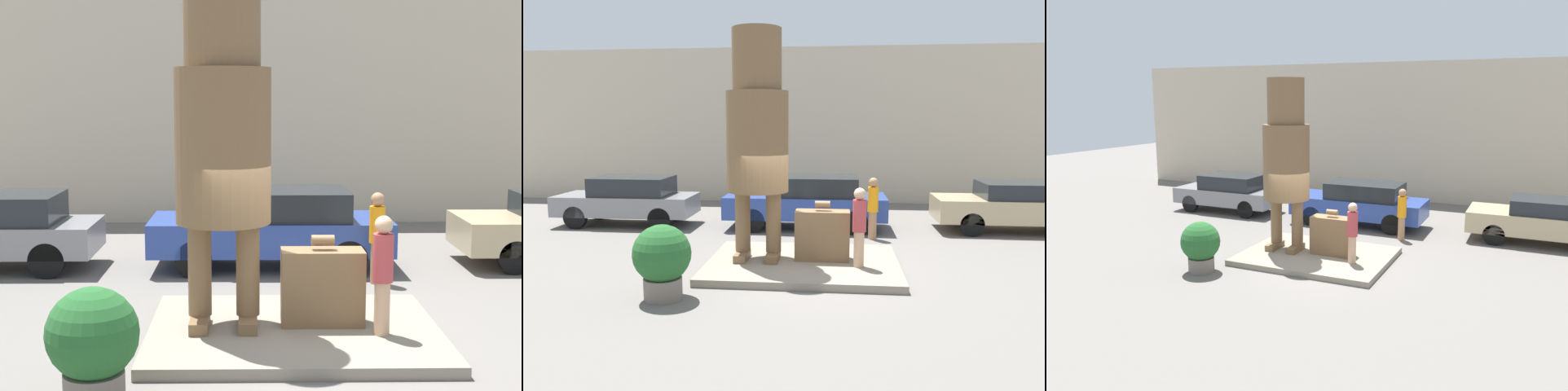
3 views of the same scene
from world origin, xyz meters
TOP-DOWN VIEW (x-y plane):
  - ground_plane at (0.00, 0.00)m, footprint 60.00×60.00m
  - pedestal at (0.00, 0.00)m, footprint 4.17×3.28m
  - building_backdrop at (0.00, 9.75)m, footprint 28.00×0.60m
  - statue_figure at (-1.01, 0.05)m, footprint 1.35×1.35m
  - giant_suitcase at (0.42, 0.12)m, footprint 1.19×0.52m
  - tourist at (1.20, -0.37)m, footprint 0.29×0.29m
  - parked_car_grey at (-5.75, 4.23)m, footprint 4.24×1.75m
  - parked_car_blue at (-0.15, 4.28)m, footprint 4.79×1.83m
  - parked_car_tan at (6.03, 4.43)m, footprint 4.68×1.82m
  - planter_pot at (-2.39, -2.31)m, footprint 1.05×1.05m
  - worker_hivis at (1.71, 2.98)m, footprint 0.29×0.29m

SIDE VIEW (x-z plane):
  - ground_plane at x=0.00m, z-range 0.00..0.00m
  - pedestal at x=0.00m, z-range 0.00..0.16m
  - giant_suitcase at x=0.42m, z-range 0.06..1.38m
  - planter_pot at x=-2.39m, z-range 0.07..1.44m
  - parked_car_tan at x=6.03m, z-range 0.06..1.52m
  - parked_car_grey at x=-5.75m, z-range 0.05..1.57m
  - parked_car_blue at x=-0.15m, z-range 0.06..1.65m
  - worker_hivis at x=1.71m, z-range 0.08..1.78m
  - tourist at x=1.20m, z-range 0.24..1.92m
  - building_backdrop at x=0.00m, z-range 0.00..6.14m
  - statue_figure at x=-1.01m, z-range 0.59..5.58m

